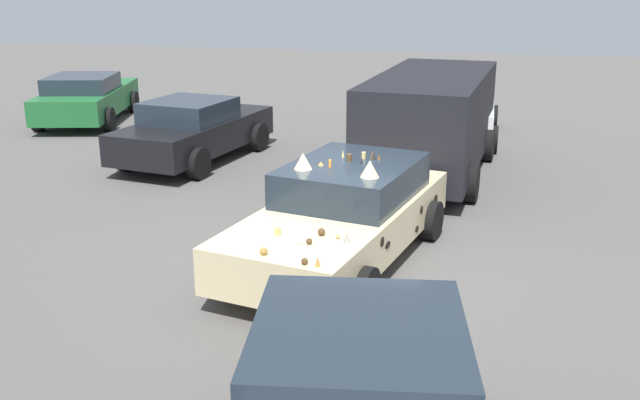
{
  "coord_description": "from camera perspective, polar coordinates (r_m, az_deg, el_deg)",
  "views": [
    {
      "loc": [
        -9.2,
        -1.86,
        3.89
      ],
      "look_at": [
        0.0,
        0.3,
        0.9
      ],
      "focal_mm": 39.52,
      "sensor_mm": 36.0,
      "label": 1
    }
  ],
  "objects": [
    {
      "name": "ground_plane",
      "position": [
        10.16,
        1.65,
        -4.96
      ],
      "size": [
        60.0,
        60.0,
        0.0
      ],
      "primitive_type": "plane",
      "color": "#514F4C"
    },
    {
      "name": "art_car_decorated",
      "position": [
        10.0,
        1.93,
        -1.08
      ],
      "size": [
        4.86,
        2.72,
        1.59
      ],
      "rotation": [
        0.0,
        0.0,
        2.94
      ],
      "color": "beige",
      "rests_on": "ground"
    },
    {
      "name": "parked_van_near_left",
      "position": [
        14.44,
        8.96,
        6.5
      ],
      "size": [
        5.44,
        2.65,
        2.07
      ],
      "rotation": [
        0.0,
        0.0,
        3.05
      ],
      "color": "black",
      "rests_on": "ground"
    },
    {
      "name": "parked_sedan_near_right",
      "position": [
        20.96,
        -18.37,
        7.88
      ],
      "size": [
        4.78,
        2.87,
        1.34
      ],
      "rotation": [
        0.0,
        0.0,
        0.25
      ],
      "color": "#1E602D",
      "rests_on": "ground"
    },
    {
      "name": "parked_sedan_row_back_center",
      "position": [
        15.8,
        -10.17,
        5.61
      ],
      "size": [
        4.51,
        2.49,
        1.38
      ],
      "rotation": [
        0.0,
        0.0,
        -0.16
      ],
      "color": "black",
      "rests_on": "ground"
    },
    {
      "name": "parked_sedan_behind_left",
      "position": [
        18.06,
        11.04,
        7.17
      ],
      "size": [
        4.52,
        2.04,
        1.47
      ],
      "rotation": [
        0.0,
        0.0,
        -0.0
      ],
      "color": "white",
      "rests_on": "ground"
    }
  ]
}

